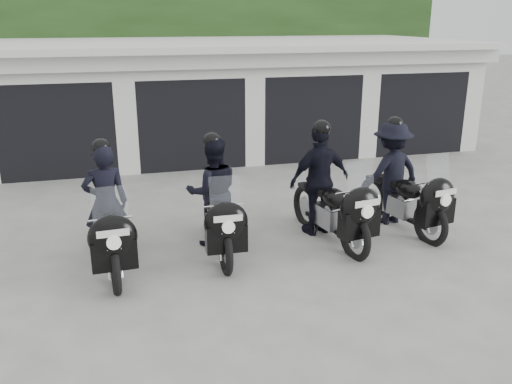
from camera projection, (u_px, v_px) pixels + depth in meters
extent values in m
plane|color=#9D9D98|center=(248.00, 261.00, 8.36)|extent=(80.00, 80.00, 0.00)
cube|color=silver|center=(176.00, 96.00, 15.74)|extent=(16.00, 6.00, 2.80)
cube|color=silver|center=(175.00, 44.00, 15.10)|extent=(16.40, 6.80, 0.16)
cube|color=silver|center=(191.00, 60.00, 12.37)|extent=(16.40, 0.12, 0.40)
cube|color=black|center=(194.00, 165.00, 13.36)|extent=(16.00, 0.06, 0.24)
cube|color=black|center=(61.00, 123.00, 13.42)|extent=(2.60, 2.60, 2.20)
cube|color=silver|center=(50.00, 69.00, 12.02)|extent=(2.60, 0.50, 0.60)
cube|color=silver|center=(125.00, 115.00, 12.74)|extent=(0.50, 0.50, 2.80)
cube|color=black|center=(185.00, 117.00, 14.18)|extent=(2.60, 2.60, 2.20)
cube|color=silver|center=(189.00, 66.00, 12.78)|extent=(2.60, 0.50, 0.60)
cube|color=silver|center=(253.00, 109.00, 13.51)|extent=(0.50, 0.50, 2.80)
cube|color=black|center=(297.00, 112.00, 14.94)|extent=(2.60, 2.60, 2.20)
cube|color=silver|center=(312.00, 63.00, 13.55)|extent=(2.60, 0.50, 0.60)
cube|color=silver|center=(366.00, 104.00, 14.27)|extent=(0.50, 0.50, 2.80)
cube|color=black|center=(398.00, 107.00, 15.71)|extent=(2.60, 2.60, 2.20)
cube|color=silver|center=(422.00, 60.00, 14.31)|extent=(2.60, 0.50, 0.60)
cube|color=silver|center=(468.00, 100.00, 15.03)|extent=(0.50, 0.50, 2.80)
cube|color=#1A3312|center=(162.00, 60.00, 19.19)|extent=(20.00, 2.00, 4.30)
cylinder|color=black|center=(235.00, 68.00, 21.46)|extent=(0.24, 0.24, 3.30)
cylinder|color=black|center=(340.00, 66.00, 22.57)|extent=(0.24, 0.24, 3.30)
torus|color=black|center=(115.00, 268.00, 7.40)|extent=(0.16, 0.77, 0.76)
torus|color=black|center=(107.00, 229.00, 8.76)|extent=(0.16, 0.77, 0.76)
cube|color=#97989C|center=(110.00, 242.00, 8.08)|extent=(0.31, 0.59, 0.33)
cube|color=black|center=(111.00, 253.00, 8.11)|extent=(0.17, 1.36, 0.06)
ellipsoid|color=black|center=(109.00, 224.00, 7.81)|extent=(0.38, 0.62, 0.30)
cube|color=black|center=(107.00, 213.00, 8.20)|extent=(0.31, 0.59, 0.10)
ellipsoid|color=black|center=(113.00, 237.00, 7.18)|extent=(0.68, 0.39, 0.63)
cube|color=black|center=(114.00, 254.00, 7.25)|extent=(0.62, 0.27, 0.42)
cube|color=#B2BFC6|center=(110.00, 207.00, 7.08)|extent=(0.47, 0.15, 0.53)
cylinder|color=silver|center=(110.00, 219.00, 7.31)|extent=(0.59, 0.07, 0.03)
cube|color=silver|center=(113.00, 233.00, 6.98)|extent=(0.42, 0.04, 0.09)
cube|color=silver|center=(114.00, 246.00, 7.06)|extent=(0.19, 0.03, 0.10)
imported|color=black|center=(106.00, 203.00, 8.18)|extent=(0.70, 0.48, 1.83)
sphere|color=black|center=(101.00, 148.00, 7.91)|extent=(0.28, 0.28, 0.28)
torus|color=black|center=(226.00, 251.00, 7.96)|extent=(0.13, 0.75, 0.75)
torus|color=black|center=(210.00, 217.00, 9.33)|extent=(0.13, 0.75, 0.75)
cube|color=#97989C|center=(217.00, 228.00, 8.64)|extent=(0.28, 0.57, 0.33)
cube|color=black|center=(217.00, 238.00, 8.67)|extent=(0.11, 1.34, 0.06)
ellipsoid|color=black|center=(218.00, 211.00, 8.37)|extent=(0.35, 0.60, 0.30)
cube|color=black|center=(213.00, 201.00, 8.77)|extent=(0.28, 0.57, 0.10)
ellipsoid|color=black|center=(226.00, 222.00, 7.74)|extent=(0.65, 0.35, 0.62)
cube|color=black|center=(226.00, 238.00, 7.81)|extent=(0.60, 0.24, 0.41)
cube|color=#B2BFC6|center=(225.00, 195.00, 7.64)|extent=(0.45, 0.13, 0.52)
cylinder|color=silver|center=(223.00, 206.00, 7.87)|extent=(0.58, 0.04, 0.03)
cube|color=silver|center=(228.00, 219.00, 7.54)|extent=(0.41, 0.03, 0.09)
cube|color=silver|center=(228.00, 230.00, 7.62)|extent=(0.18, 0.02, 0.10)
imported|color=black|center=(213.00, 192.00, 8.75)|extent=(0.89, 0.70, 1.80)
sphere|color=black|center=(212.00, 141.00, 8.49)|extent=(0.28, 0.28, 0.28)
torus|color=black|center=(355.00, 237.00, 8.42)|extent=(0.25, 0.80, 0.79)
torus|color=black|center=(306.00, 206.00, 9.78)|extent=(0.25, 0.80, 0.79)
cube|color=#97989C|center=(328.00, 216.00, 9.10)|extent=(0.38, 0.64, 0.35)
cube|color=black|center=(328.00, 226.00, 9.13)|extent=(0.31, 1.41, 0.07)
ellipsoid|color=black|center=(335.00, 198.00, 8.82)|extent=(0.45, 0.67, 0.31)
cube|color=black|center=(320.00, 189.00, 9.22)|extent=(0.38, 0.64, 0.11)
ellipsoid|color=black|center=(360.00, 208.00, 8.19)|extent=(0.73, 0.46, 0.65)
cube|color=black|center=(359.00, 223.00, 8.27)|extent=(0.66, 0.34, 0.43)
cube|color=#B2BFC6|center=(360.00, 180.00, 8.09)|extent=(0.49, 0.20, 0.55)
cylinder|color=silver|center=(353.00, 191.00, 8.32)|extent=(0.61, 0.13, 0.03)
cube|color=silver|center=(368.00, 203.00, 7.99)|extent=(0.43, 0.09, 0.10)
cube|color=silver|center=(366.00, 215.00, 8.08)|extent=(0.20, 0.05, 0.11)
imported|color=black|center=(320.00, 180.00, 9.19)|extent=(1.21, 0.81, 1.91)
sphere|color=black|center=(322.00, 129.00, 8.92)|extent=(0.29, 0.29, 0.29)
torus|color=black|center=(430.00, 224.00, 8.97)|extent=(0.26, 0.79, 0.78)
torus|color=black|center=(373.00, 198.00, 10.28)|extent=(0.26, 0.79, 0.78)
cube|color=#97989C|center=(399.00, 206.00, 9.62)|extent=(0.38, 0.63, 0.34)
cube|color=black|center=(399.00, 215.00, 9.65)|extent=(0.34, 1.38, 0.06)
ellipsoid|color=black|center=(408.00, 189.00, 9.35)|extent=(0.45, 0.67, 0.31)
cube|color=black|center=(391.00, 181.00, 9.74)|extent=(0.38, 0.63, 0.11)
ellipsoid|color=black|center=(437.00, 197.00, 8.74)|extent=(0.72, 0.47, 0.64)
cube|color=black|center=(436.00, 211.00, 8.81)|extent=(0.65, 0.34, 0.43)
cube|color=#B2BFC6|center=(438.00, 171.00, 8.63)|extent=(0.48, 0.21, 0.54)
cylinder|color=silver|center=(429.00, 182.00, 8.86)|extent=(0.59, 0.14, 0.03)
cube|color=silver|center=(446.00, 193.00, 8.54)|extent=(0.42, 0.09, 0.10)
cube|color=silver|center=(443.00, 203.00, 8.63)|extent=(0.19, 0.05, 0.11)
imported|color=black|center=(391.00, 173.00, 9.71)|extent=(1.30, 0.84, 1.87)
sphere|color=black|center=(395.00, 125.00, 9.44)|extent=(0.29, 0.29, 0.29)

